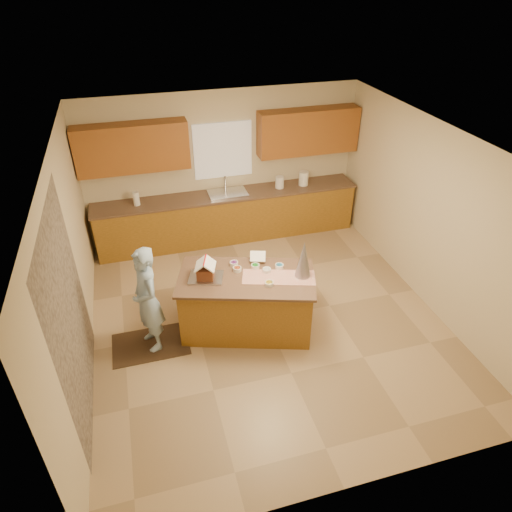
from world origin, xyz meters
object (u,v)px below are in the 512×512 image
(boy, at_px, (147,300))
(gingerbread_house, at_px, (205,270))
(island_base, at_px, (247,304))
(tinsel_tree, at_px, (304,259))

(boy, relative_size, gingerbread_house, 4.47)
(island_base, distance_m, boy, 1.38)
(island_base, distance_m, gingerbread_house, 0.81)
(island_base, height_order, tinsel_tree, tinsel_tree)
(tinsel_tree, bearing_deg, island_base, 165.96)
(island_base, height_order, boy, boy)
(island_base, relative_size, tinsel_tree, 3.27)
(tinsel_tree, distance_m, gingerbread_house, 1.32)
(island_base, bearing_deg, tinsel_tree, 3.67)
(gingerbread_house, bearing_deg, tinsel_tree, -13.41)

